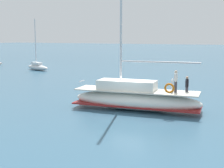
% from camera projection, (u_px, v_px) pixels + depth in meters
% --- Properties ---
extents(ground_plane, '(400.00, 400.00, 0.00)m').
position_uv_depth(ground_plane, '(131.00, 109.00, 23.65)').
color(ground_plane, '#38607A').
extents(main_sailboat, '(3.56, 9.82, 14.46)m').
position_uv_depth(main_sailboat, '(135.00, 97.00, 23.47)').
color(main_sailboat, white).
rests_on(main_sailboat, ground).
extents(moored_sloop_far, '(2.79, 5.50, 8.23)m').
position_uv_depth(moored_sloop_far, '(38.00, 67.00, 51.29)').
color(moored_sloop_far, silver).
rests_on(moored_sloop_far, ground).
extents(mooring_buoy, '(0.66, 0.66, 0.93)m').
position_uv_depth(mooring_buoy, '(116.00, 87.00, 32.73)').
color(mooring_buoy, '#EA4C19').
rests_on(mooring_buoy, ground).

